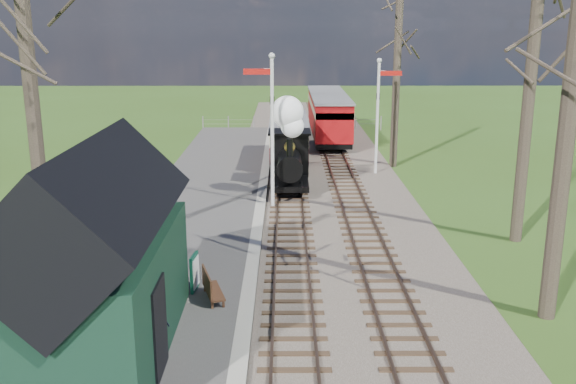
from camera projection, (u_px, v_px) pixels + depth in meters
name	position (u px, v px, depth m)	size (l,w,h in m)	color
distant_hills	(298.00, 226.00, 76.99)	(114.40, 48.00, 22.02)	#385B23
ballast_bed	(315.00, 174.00, 31.88)	(8.00, 60.00, 0.10)	brown
track_near	(289.00, 173.00, 31.86)	(1.60, 60.00, 0.15)	brown
track_far	(341.00, 173.00, 31.87)	(1.60, 60.00, 0.15)	brown
platform	(197.00, 221.00, 24.11)	(5.00, 44.00, 0.20)	#474442
coping_strip	(259.00, 221.00, 24.12)	(0.40, 44.00, 0.21)	#B2AD9E
station_shed	(96.00, 262.00, 13.88)	(3.25, 6.30, 4.78)	black
semaphore_near	(270.00, 120.00, 25.16)	(1.22, 0.24, 6.22)	silver
semaphore_far	(379.00, 108.00, 31.06)	(1.22, 0.24, 5.72)	silver
bare_trees	(336.00, 96.00, 19.06)	(15.51, 22.39, 12.00)	#382D23
fence_line	(292.00, 123.00, 45.29)	(12.60, 0.08, 1.00)	slate
locomotive	(289.00, 150.00, 27.91)	(1.71, 3.98, 4.27)	black
coach	(289.00, 138.00, 33.90)	(1.99, 6.83, 2.10)	black
red_carriage_a	(331.00, 121.00, 38.63)	(2.28, 5.66, 2.40)	black
red_carriage_b	(326.00, 109.00, 43.95)	(2.28, 5.66, 2.40)	black
sign_board	(195.00, 272.00, 17.49)	(0.17, 0.70, 1.02)	#0F4631
bench	(210.00, 287.00, 16.91)	(0.75, 1.40, 0.77)	#4B2C1A
person	(163.00, 329.00, 14.00)	(0.45, 0.29, 1.22)	black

